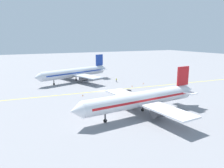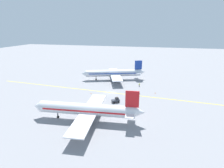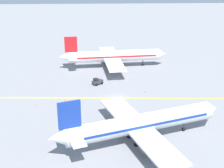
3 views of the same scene
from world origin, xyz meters
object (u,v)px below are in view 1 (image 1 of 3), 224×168
(baggage_tug_dark, at_px, (128,94))
(traffic_cone_near_nose, at_px, (143,83))
(airplane_at_gate, at_px, (142,99))
(airplane_adjacent_stand, at_px, (75,73))
(ground_crew_worker, at_px, (116,80))
(traffic_cone_by_wingtip, at_px, (83,95))
(traffic_cone_mid_apron, at_px, (132,86))

(baggage_tug_dark, height_order, traffic_cone_near_nose, baggage_tug_dark)
(airplane_at_gate, relative_size, airplane_adjacent_stand, 1.03)
(ground_crew_worker, distance_m, traffic_cone_near_nose, 11.34)
(airplane_adjacent_stand, xyz_separation_m, traffic_cone_by_wingtip, (-23.94, 4.63, -3.43))
(baggage_tug_dark, xyz_separation_m, traffic_cone_by_wingtip, (6.46, 12.72, -0.63))
(ground_crew_worker, relative_size, traffic_cone_mid_apron, 3.05)
(airplane_at_gate, bearing_deg, ground_crew_worker, -17.99)
(airplane_at_gate, distance_m, ground_crew_worker, 39.56)
(baggage_tug_dark, height_order, traffic_cone_by_wingtip, baggage_tug_dark)
(baggage_tug_dark, distance_m, traffic_cone_mid_apron, 13.82)
(airplane_adjacent_stand, xyz_separation_m, traffic_cone_mid_apron, (-19.24, -16.21, -3.43))
(ground_crew_worker, height_order, traffic_cone_mid_apron, ground_crew_worker)
(airplane_at_gate, xyz_separation_m, airplane_adjacent_stand, (46.13, 2.80, 0.00))
(airplane_adjacent_stand, relative_size, traffic_cone_by_wingtip, 62.78)
(airplane_at_gate, height_order, baggage_tug_dark, airplane_at_gate)
(airplane_adjacent_stand, distance_m, traffic_cone_mid_apron, 25.39)
(airplane_at_gate, xyz_separation_m, baggage_tug_dark, (15.73, -5.29, -2.81))
(airplane_adjacent_stand, xyz_separation_m, baggage_tug_dark, (-30.40, -8.10, -2.81))
(airplane_at_gate, distance_m, traffic_cone_mid_apron, 30.24)
(baggage_tug_dark, bearing_deg, airplane_at_gate, 161.39)
(traffic_cone_mid_apron, xyz_separation_m, traffic_cone_by_wingtip, (-4.70, 20.83, 0.00))
(ground_crew_worker, distance_m, traffic_cone_mid_apron, 10.73)
(baggage_tug_dark, distance_m, ground_crew_worker, 22.87)
(airplane_adjacent_stand, bearing_deg, traffic_cone_by_wingtip, 169.06)
(airplane_adjacent_stand, distance_m, traffic_cone_near_nose, 28.55)
(baggage_tug_dark, relative_size, traffic_cone_mid_apron, 5.98)
(airplane_adjacent_stand, bearing_deg, airplane_at_gate, -176.53)
(traffic_cone_near_nose, distance_m, traffic_cone_mid_apron, 7.14)
(traffic_cone_near_nose, bearing_deg, traffic_cone_by_wingtip, 104.72)
(traffic_cone_mid_apron, bearing_deg, airplane_at_gate, 153.50)
(airplane_at_gate, relative_size, ground_crew_worker, 21.16)
(airplane_adjacent_stand, relative_size, ground_crew_worker, 20.55)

